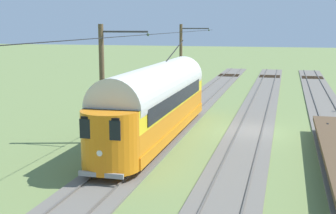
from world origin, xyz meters
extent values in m
plane|color=olive|center=(0.00, 0.00, 0.00)|extent=(220.00, 220.00, 0.00)
cube|color=#59544C|center=(-4.38, 0.00, 0.14)|extent=(0.07, 80.00, 0.08)
cube|color=#382819|center=(-5.10, -32.00, 0.11)|extent=(2.50, 0.24, 0.08)
cube|color=#382819|center=(-5.10, -31.35, 0.11)|extent=(2.50, 0.24, 0.08)
cube|color=#382819|center=(-5.10, -30.70, 0.11)|extent=(2.50, 0.24, 0.08)
cube|color=#382819|center=(-5.10, -30.05, 0.11)|extent=(2.50, 0.24, 0.08)
cube|color=#382819|center=(-5.10, -29.40, 0.11)|extent=(2.50, 0.24, 0.08)
cube|color=#666059|center=(0.00, 0.00, 0.05)|extent=(2.80, 80.00, 0.10)
cube|color=#59544C|center=(0.72, 0.00, 0.14)|extent=(0.07, 80.00, 0.08)
cube|color=#59544C|center=(-0.72, 0.00, 0.14)|extent=(0.07, 80.00, 0.08)
cube|color=#382819|center=(0.00, -32.00, 0.11)|extent=(2.50, 0.24, 0.08)
cube|color=#382819|center=(0.00, -31.35, 0.11)|extent=(2.50, 0.24, 0.08)
cube|color=#382819|center=(0.00, -30.70, 0.11)|extent=(2.50, 0.24, 0.08)
cube|color=#382819|center=(0.00, -30.05, 0.11)|extent=(2.50, 0.24, 0.08)
cube|color=#382819|center=(0.00, -29.40, 0.11)|extent=(2.50, 0.24, 0.08)
cube|color=#666059|center=(5.10, 0.00, 0.05)|extent=(2.80, 80.00, 0.10)
cube|color=#59544C|center=(5.81, 0.00, 0.14)|extent=(0.07, 80.00, 0.08)
cube|color=#59544C|center=(4.38, 0.00, 0.14)|extent=(0.07, 80.00, 0.08)
cube|color=#382819|center=(5.10, -32.00, 0.11)|extent=(2.50, 0.24, 0.08)
cube|color=#382819|center=(5.10, -31.35, 0.11)|extent=(2.50, 0.24, 0.08)
cube|color=#382819|center=(5.10, -30.70, 0.11)|extent=(2.50, 0.24, 0.08)
cube|color=#382819|center=(5.10, -30.05, 0.11)|extent=(2.50, 0.24, 0.08)
cube|color=#382819|center=(5.10, -29.40, 0.11)|extent=(2.50, 0.24, 0.08)
cube|color=orange|center=(5.10, 3.04, 0.71)|extent=(2.65, 14.29, 0.55)
cube|color=orange|center=(5.10, 3.04, 1.46)|extent=(2.55, 14.29, 0.95)
cube|color=yellow|center=(5.10, 3.04, 2.46)|extent=(2.55, 14.29, 1.05)
cylinder|color=silver|center=(5.10, 3.04, 2.98)|extent=(2.65, 14.00, 2.65)
cylinder|color=orange|center=(5.10, 10.14, 1.70)|extent=(2.55, 2.55, 2.55)
cylinder|color=orange|center=(5.10, -4.05, 1.70)|extent=(2.55, 2.55, 2.55)
cube|color=black|center=(5.10, 11.27, 2.72)|extent=(1.63, 0.08, 0.36)
cube|color=black|center=(5.10, 11.31, 2.41)|extent=(1.73, 0.06, 0.80)
cube|color=black|center=(6.39, 3.04, 2.46)|extent=(0.04, 12.00, 0.80)
cube|color=black|center=(3.80, 3.04, 2.46)|extent=(0.04, 12.00, 0.80)
cylinder|color=silver|center=(5.10, 11.40, 1.46)|extent=(0.24, 0.06, 0.24)
cube|color=gray|center=(5.10, 11.34, 0.53)|extent=(1.94, 0.12, 0.20)
cylinder|color=black|center=(5.10, -1.40, 4.87)|extent=(0.07, 4.61, 1.19)
cylinder|color=black|center=(5.81, 7.62, 0.56)|extent=(0.10, 0.76, 0.76)
cylinder|color=black|center=(4.38, 7.62, 0.56)|extent=(0.10, 0.76, 0.76)
cylinder|color=black|center=(5.81, -1.53, 0.56)|extent=(0.10, 0.76, 0.76)
cylinder|color=black|center=(4.38, -1.53, 0.56)|extent=(0.10, 0.76, 0.76)
cylinder|color=black|center=(-4.38, 0.99, 0.60)|extent=(0.10, 0.84, 0.84)
cylinder|color=brown|center=(7.73, -14.57, 3.27)|extent=(0.28, 0.28, 6.55)
cylinder|color=#2D2D2D|center=(6.41, -14.57, 6.15)|extent=(2.64, 0.10, 0.10)
sphere|color=#334733|center=(5.10, -14.57, 6.00)|extent=(0.16, 0.16, 0.16)
cylinder|color=brown|center=(7.73, 4.66, 3.27)|extent=(0.28, 0.28, 6.55)
cylinder|color=#2D2D2D|center=(6.41, 4.66, 6.15)|extent=(2.64, 0.10, 0.10)
sphere|color=#334733|center=(5.10, 4.66, 6.00)|extent=(0.16, 0.16, 0.16)
cylinder|color=black|center=(5.10, 14.28, 6.00)|extent=(0.03, 61.69, 0.03)
cylinder|color=black|center=(6.41, -14.57, 6.15)|extent=(2.64, 0.02, 0.02)
camera|label=1|loc=(-1.99, 27.88, 6.53)|focal=49.17mm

